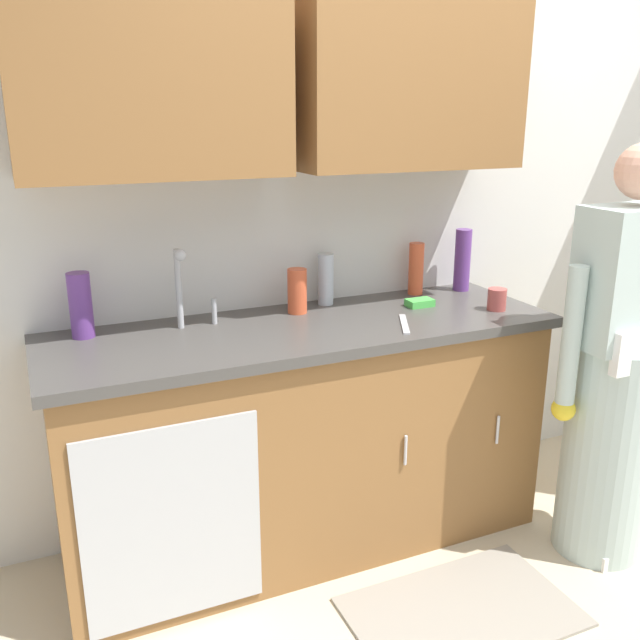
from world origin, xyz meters
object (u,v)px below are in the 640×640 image
object	(u,v)px
bottle_dish_liquid	(326,279)
cup_by_sink	(497,299)
sponge	(420,303)
person_at_sink	(615,391)
bottle_water_tall	(416,269)
knife_on_counter	(404,324)
sink	(201,341)
bottle_cleaner_spray	(462,260)
bottle_water_short	(297,291)
bottle_soap	(81,305)

from	to	relation	value
bottle_dish_liquid	cup_by_sink	bearing A→B (deg)	-31.18
sponge	bottle_dish_liquid	bearing A→B (deg)	150.98
person_at_sink	bottle_water_tall	bearing A→B (deg)	119.85
bottle_dish_liquid	knife_on_counter	distance (m)	0.43
sink	bottle_dish_liquid	size ratio (longest dim) A/B	2.33
bottle_cleaner_spray	knife_on_counter	world-z (taller)	bottle_cleaner_spray
bottle_water_short	bottle_dish_liquid	distance (m)	0.17
person_at_sink	bottle_water_short	xyz separation A→B (m)	(-1.03, 0.70, 0.34)
bottle_water_short	bottle_soap	xyz separation A→B (m)	(-0.82, 0.02, 0.03)
bottle_soap	sponge	xyz separation A→B (m)	(1.32, -0.14, -0.10)
bottle_cleaner_spray	bottle_water_short	xyz separation A→B (m)	(-0.82, -0.04, -0.05)
bottle_dish_liquid	cup_by_sink	distance (m)	0.71
bottle_water_tall	bottle_dish_liquid	size ratio (longest dim) A/B	1.07
person_at_sink	bottle_dish_liquid	xyz separation A→B (m)	(-0.87, 0.77, 0.36)
knife_on_counter	bottle_dish_liquid	bearing A→B (deg)	47.82
bottle_dish_liquid	person_at_sink	bearing A→B (deg)	-41.54
bottle_water_tall	bottle_water_short	distance (m)	0.60
bottle_cleaner_spray	sponge	size ratio (longest dim) A/B	2.52
person_at_sink	bottle_dish_liquid	distance (m)	1.22
person_at_sink	knife_on_counter	bearing A→B (deg)	151.98
sink	bottle_dish_liquid	bearing A→B (deg)	20.66
bottle_water_short	person_at_sink	bearing A→B (deg)	-34.20
bottle_water_tall	person_at_sink	bearing A→B (deg)	-60.15
bottle_soap	sponge	bearing A→B (deg)	-6.16
bottle_dish_liquid	bottle_water_short	bearing A→B (deg)	-155.39
sink	bottle_water_tall	xyz separation A→B (m)	(1.03, 0.22, 0.13)
person_at_sink	bottle_soap	size ratio (longest dim) A/B	6.82
bottle_water_short	cup_by_sink	size ratio (longest dim) A/B	2.02
knife_on_counter	sponge	bearing A→B (deg)	-17.49
bottle_dish_liquid	sponge	world-z (taller)	bottle_dish_liquid
bottle_cleaner_spray	bottle_water_short	world-z (taller)	bottle_cleaner_spray
sink	bottle_dish_liquid	world-z (taller)	sink
sponge	bottle_soap	bearing A→B (deg)	173.84
bottle_water_short	bottle_dish_liquid	bearing A→B (deg)	24.61
bottle_water_tall	bottle_soap	world-z (taller)	bottle_soap
cup_by_sink	sponge	distance (m)	0.31
cup_by_sink	sponge	xyz separation A→B (m)	(-0.26, 0.17, -0.03)
sink	sponge	xyz separation A→B (m)	(0.94, 0.03, 0.03)
bottle_cleaner_spray	bottle_water_short	distance (m)	0.82
bottle_water_tall	bottle_dish_liquid	distance (m)	0.43
bottle_water_tall	bottle_soap	distance (m)	1.41
bottle_water_short	knife_on_counter	world-z (taller)	bottle_water_short
bottle_water_tall	knife_on_counter	size ratio (longest dim) A/B	0.95
knife_on_counter	person_at_sink	bearing A→B (deg)	-91.69
bottle_cleaner_spray	knife_on_counter	size ratio (longest dim) A/B	1.16
sink	bottle_water_tall	distance (m)	1.06
knife_on_counter	sponge	distance (m)	0.28
sponge	bottle_cleaner_spray	bearing A→B (deg)	26.45
sink	cup_by_sink	size ratio (longest dim) A/B	5.60
bottle_soap	person_at_sink	bearing A→B (deg)	-21.35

